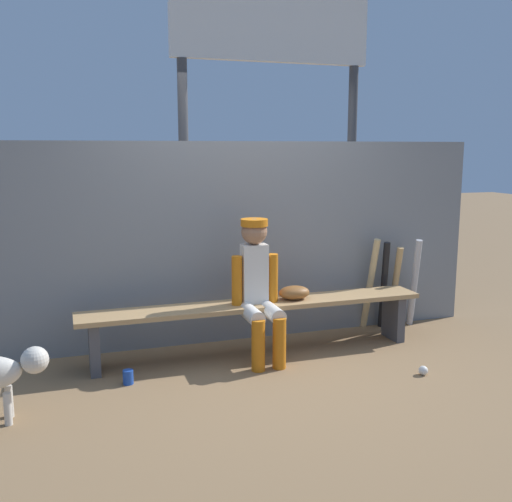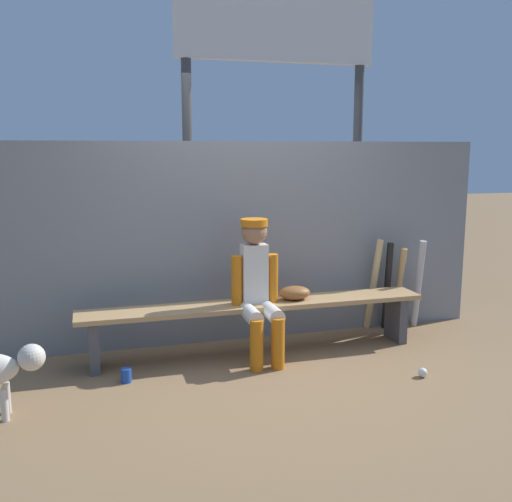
{
  "view_description": "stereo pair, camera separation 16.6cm",
  "coord_description": "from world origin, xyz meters",
  "px_view_note": "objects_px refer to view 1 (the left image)",
  "views": [
    {
      "loc": [
        -1.53,
        -4.65,
        1.78
      ],
      "look_at": [
        0.0,
        0.0,
        0.91
      ],
      "focal_mm": 41.2,
      "sensor_mm": 36.0,
      "label": 1
    },
    {
      "loc": [
        -1.37,
        -4.7,
        1.78
      ],
      "look_at": [
        0.0,
        0.0,
        0.91
      ],
      "focal_mm": 41.2,
      "sensor_mm": 36.0,
      "label": 2
    }
  ],
  "objects_px": {
    "scoreboard": "(278,63)",
    "bat_aluminum_black": "(384,285)",
    "bat_wood_tan": "(395,287)",
    "baseball_glove": "(294,293)",
    "bat_wood_natural": "(370,284)",
    "bat_aluminum_silver": "(414,283)",
    "baseball": "(423,370)",
    "cup_on_bench": "(260,294)",
    "dugout_bench": "(256,313)",
    "cup_on_ground": "(128,377)",
    "player_seated": "(258,284)"
  },
  "relations": [
    {
      "from": "scoreboard",
      "to": "bat_aluminum_black",
      "type": "bearing_deg",
      "value": -49.83
    },
    {
      "from": "scoreboard",
      "to": "bat_wood_tan",
      "type": "bearing_deg",
      "value": -45.58
    },
    {
      "from": "baseball_glove",
      "to": "bat_wood_natural",
      "type": "bearing_deg",
      "value": 19.89
    },
    {
      "from": "bat_aluminum_silver",
      "to": "bat_aluminum_black",
      "type": "bearing_deg",
      "value": 171.19
    },
    {
      "from": "bat_wood_natural",
      "to": "scoreboard",
      "type": "relative_size",
      "value": 0.25
    },
    {
      "from": "baseball_glove",
      "to": "scoreboard",
      "type": "distance_m",
      "value": 2.48
    },
    {
      "from": "baseball",
      "to": "bat_wood_natural",
      "type": "bearing_deg",
      "value": 81.27
    },
    {
      "from": "baseball",
      "to": "bat_wood_tan",
      "type": "bearing_deg",
      "value": 69.22
    },
    {
      "from": "bat_wood_natural",
      "to": "bat_aluminum_silver",
      "type": "height_order",
      "value": "bat_wood_natural"
    },
    {
      "from": "cup_on_bench",
      "to": "scoreboard",
      "type": "xyz_separation_m",
      "value": [
        0.59,
        1.19,
        2.12
      ]
    },
    {
      "from": "bat_aluminum_black",
      "to": "cup_on_bench",
      "type": "distance_m",
      "value": 1.4
    },
    {
      "from": "dugout_bench",
      "to": "baseball",
      "type": "bearing_deg",
      "value": -38.27
    },
    {
      "from": "baseball",
      "to": "cup_on_bench",
      "type": "xyz_separation_m",
      "value": [
        -1.05,
        0.94,
        0.48
      ]
    },
    {
      "from": "bat_wood_natural",
      "to": "bat_aluminum_silver",
      "type": "xyz_separation_m",
      "value": [
        0.46,
        -0.07,
        -0.01
      ]
    },
    {
      "from": "dugout_bench",
      "to": "bat_aluminum_silver",
      "type": "bearing_deg",
      "value": 8.93
    },
    {
      "from": "dugout_bench",
      "to": "bat_wood_natural",
      "type": "xyz_separation_m",
      "value": [
        1.29,
        0.34,
        0.09
      ]
    },
    {
      "from": "bat_wood_natural",
      "to": "bat_aluminum_silver",
      "type": "distance_m",
      "value": 0.46
    },
    {
      "from": "bat_aluminum_black",
      "to": "baseball",
      "type": "bearing_deg",
      "value": -105.4
    },
    {
      "from": "bat_wood_natural",
      "to": "scoreboard",
      "type": "height_order",
      "value": "scoreboard"
    },
    {
      "from": "baseball_glove",
      "to": "baseball",
      "type": "bearing_deg",
      "value": -49.17
    },
    {
      "from": "bat_wood_natural",
      "to": "cup_on_ground",
      "type": "relative_size",
      "value": 8.37
    },
    {
      "from": "baseball_glove",
      "to": "bat_wood_tan",
      "type": "height_order",
      "value": "bat_wood_tan"
    },
    {
      "from": "bat_wood_tan",
      "to": "scoreboard",
      "type": "distance_m",
      "value": 2.58
    },
    {
      "from": "bat_aluminum_silver",
      "to": "cup_on_ground",
      "type": "relative_size",
      "value": 8.16
    },
    {
      "from": "cup_on_ground",
      "to": "bat_aluminum_silver",
      "type": "bearing_deg",
      "value": 11.82
    },
    {
      "from": "bat_aluminum_silver",
      "to": "cup_on_ground",
      "type": "bearing_deg",
      "value": -168.18
    },
    {
      "from": "player_seated",
      "to": "baseball",
      "type": "distance_m",
      "value": 1.49
    },
    {
      "from": "cup_on_ground",
      "to": "bat_wood_natural",
      "type": "bearing_deg",
      "value": 15.42
    },
    {
      "from": "bat_wood_tan",
      "to": "cup_on_ground",
      "type": "distance_m",
      "value": 2.8
    },
    {
      "from": "bat_wood_natural",
      "to": "scoreboard",
      "type": "xyz_separation_m",
      "value": [
        -0.65,
        0.92,
        2.18
      ]
    },
    {
      "from": "scoreboard",
      "to": "cup_on_bench",
      "type": "bearing_deg",
      "value": -116.22
    },
    {
      "from": "cup_on_ground",
      "to": "scoreboard",
      "type": "distance_m",
      "value": 3.52
    },
    {
      "from": "bat_aluminum_silver",
      "to": "scoreboard",
      "type": "distance_m",
      "value": 2.64
    },
    {
      "from": "cup_on_bench",
      "to": "baseball",
      "type": "bearing_deg",
      "value": -41.95
    },
    {
      "from": "dugout_bench",
      "to": "bat_aluminum_silver",
      "type": "height_order",
      "value": "bat_aluminum_silver"
    },
    {
      "from": "cup_on_ground",
      "to": "cup_on_bench",
      "type": "relative_size",
      "value": 1.0
    },
    {
      "from": "cup_on_bench",
      "to": "bat_aluminum_black",
      "type": "bearing_deg",
      "value": 10.59
    },
    {
      "from": "scoreboard",
      "to": "cup_on_ground",
      "type": "bearing_deg",
      "value": -138.3
    },
    {
      "from": "bat_aluminum_black",
      "to": "baseball",
      "type": "distance_m",
      "value": 1.31
    },
    {
      "from": "dugout_bench",
      "to": "player_seated",
      "type": "relative_size",
      "value": 2.54
    },
    {
      "from": "dugout_bench",
      "to": "baseball",
      "type": "distance_m",
      "value": 1.45
    },
    {
      "from": "bat_wood_tan",
      "to": "cup_on_ground",
      "type": "relative_size",
      "value": 7.43
    },
    {
      "from": "player_seated",
      "to": "bat_aluminum_black",
      "type": "xyz_separation_m",
      "value": [
        1.45,
        0.43,
        -0.21
      ]
    },
    {
      "from": "bat_aluminum_silver",
      "to": "scoreboard",
      "type": "height_order",
      "value": "scoreboard"
    },
    {
      "from": "baseball",
      "to": "scoreboard",
      "type": "height_order",
      "value": "scoreboard"
    },
    {
      "from": "player_seated",
      "to": "bat_aluminum_black",
      "type": "relative_size",
      "value": 1.36
    },
    {
      "from": "player_seated",
      "to": "bat_wood_tan",
      "type": "distance_m",
      "value": 1.66
    },
    {
      "from": "bat_wood_natural",
      "to": "cup_on_bench",
      "type": "height_order",
      "value": "bat_wood_natural"
    },
    {
      "from": "player_seated",
      "to": "cup_on_ground",
      "type": "distance_m",
      "value": 1.28
    },
    {
      "from": "dugout_bench",
      "to": "baseball_glove",
      "type": "xyz_separation_m",
      "value": [
        0.35,
        0.0,
        0.15
      ]
    }
  ]
}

